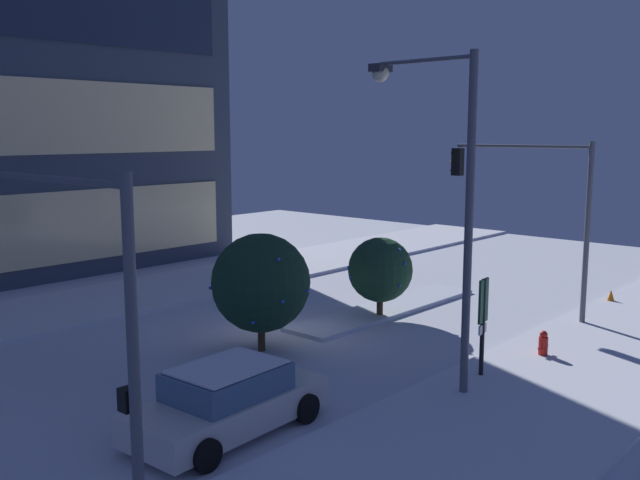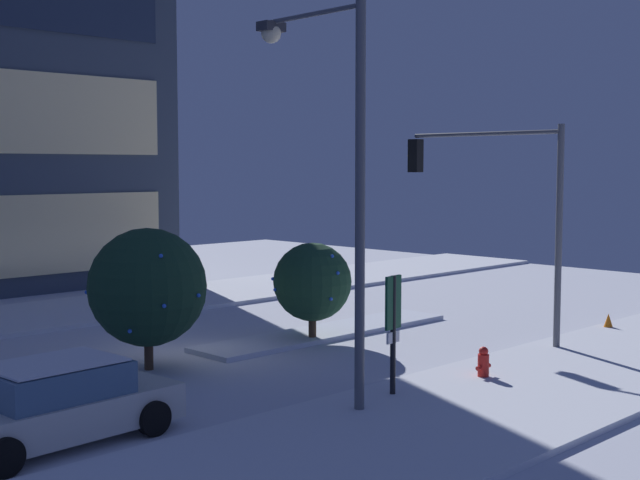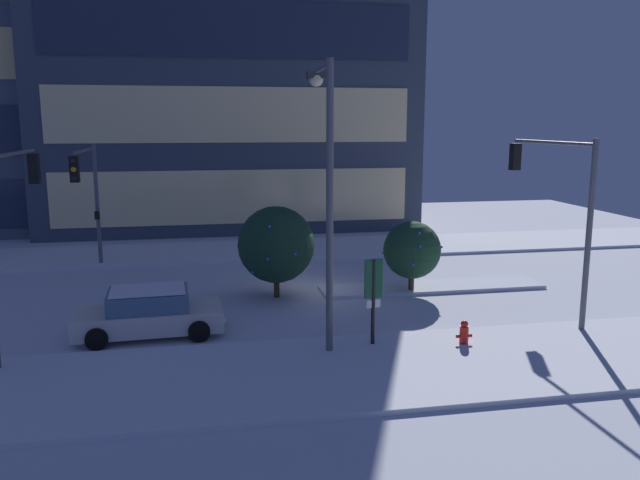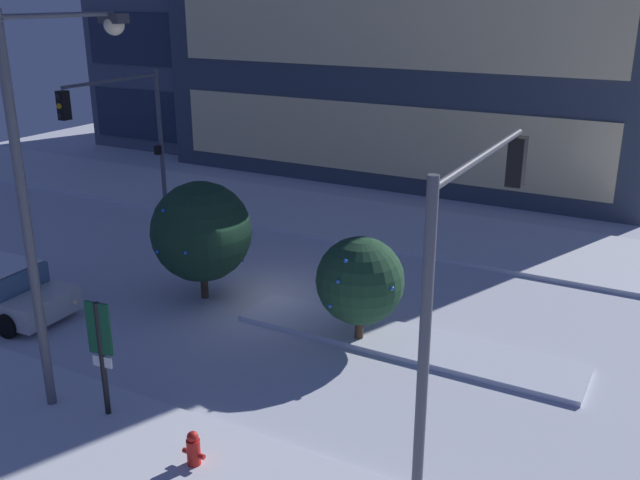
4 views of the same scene
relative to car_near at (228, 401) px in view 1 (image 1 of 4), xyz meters
The scene contains 13 objects.
ground 6.87m from the car_near, 37.02° to the left, with size 52.00×52.00×0.00m, color silver.
curb_strip_near 6.87m from the car_near, 37.13° to the right, with size 52.00×5.20×0.14m, color silver.
curb_strip_far 13.53m from the car_near, 66.18° to the left, with size 52.00×5.20×0.14m, color silver.
median_strip 11.34m from the car_near, 19.15° to the left, with size 9.00×1.80×0.14m, color silver.
car_near is the anchor object (origin of this frame).
traffic_light_corner_near_right 13.87m from the car_near, ahead, with size 0.32×5.29×6.09m.
traffic_light_corner_near_left 5.05m from the car_near, behind, with size 0.32×5.81×5.83m.
street_lamp_arched 7.22m from the car_near, 19.94° to the right, with size 0.56×3.06×8.23m.
fire_hydrant 9.64m from the car_near, 17.39° to the right, with size 0.48×0.26×0.84m.
parking_info_sign 7.04m from the car_near, 20.15° to the right, with size 0.55×0.14×2.68m.
decorated_tree_median 10.24m from the car_near, 18.59° to the left, with size 2.22×2.23×2.83m.
decorated_tree_left_of_median 5.89m from the car_near, 39.42° to the left, with size 2.89×2.89×3.49m.
construction_cone 17.19m from the car_near, ahead, with size 0.36×0.36×0.55m, color orange.
Camera 1 is at (-14.80, -15.14, 6.39)m, focal length 39.62 mm.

